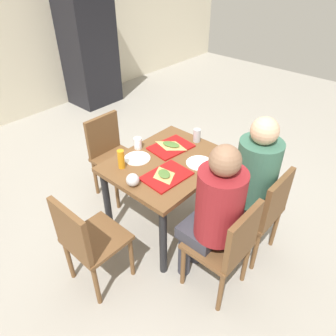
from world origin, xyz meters
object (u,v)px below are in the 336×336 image
at_px(main_table, 168,171).
at_px(chair_near_right, 262,209).
at_px(chair_far_side, 111,151).
at_px(pizza_slice_a, 164,174).
at_px(soda_can, 197,135).
at_px(foil_bundle, 133,180).
at_px(plastic_cup_b, 202,171).
at_px(chair_near_left, 228,245).
at_px(person_in_brown_jacket, 251,177).
at_px(tray_red_near, 167,176).
at_px(plastic_cup_a, 138,143).
at_px(drink_fridge, 88,43).
at_px(tray_red_far, 171,147).
at_px(pizza_slice_b, 171,145).
at_px(chair_left_end, 86,239).
at_px(paper_plate_center, 137,158).
at_px(paper_plate_near_edge, 199,163).
at_px(condiment_bottle, 121,159).
at_px(person_in_red, 214,209).

distance_m(main_table, chair_near_right, 0.82).
bearing_deg(chair_far_side, pizza_slice_a, -101.61).
height_order(soda_can, foil_bundle, soda_can).
xyz_separation_m(chair_near_right, chair_far_side, (-0.24, 1.56, 0.00)).
bearing_deg(plastic_cup_b, chair_near_left, -121.25).
height_order(chair_far_side, person_in_brown_jacket, person_in_brown_jacket).
xyz_separation_m(tray_red_near, plastic_cup_a, (0.15, 0.47, 0.04)).
bearing_deg(drink_fridge, tray_red_far, -113.20).
bearing_deg(pizza_slice_b, plastic_cup_a, 134.10).
bearing_deg(chair_left_end, pizza_slice_a, -10.31).
height_order(paper_plate_center, paper_plate_near_edge, same).
bearing_deg(person_in_brown_jacket, chair_near_right, -90.00).
bearing_deg(drink_fridge, chair_far_side, -122.92).
xyz_separation_m(paper_plate_near_edge, soda_can, (0.27, 0.24, 0.06)).
relative_size(chair_near_left, paper_plate_near_edge, 3.83).
height_order(chair_near_right, plastic_cup_a, chair_near_right).
distance_m(tray_red_near, pizza_slice_a, 0.03).
bearing_deg(foil_bundle, tray_red_far, 13.21).
relative_size(chair_near_right, condiment_bottle, 5.27).
xyz_separation_m(person_in_red, soda_can, (0.66, 0.66, 0.04)).
distance_m(tray_red_near, pizza_slice_b, 0.44).
relative_size(main_table, chair_near_right, 1.16).
bearing_deg(paper_plate_center, plastic_cup_a, 44.01).
bearing_deg(person_in_brown_jacket, main_table, 110.97).
xyz_separation_m(chair_far_side, soda_can, (0.42, -0.76, 0.29)).
distance_m(chair_far_side, tray_red_far, 0.72).
relative_size(main_table, tray_red_far, 2.72).
bearing_deg(tray_red_near, pizza_slice_a, 138.58).
relative_size(main_table, chair_near_left, 1.16).
relative_size(person_in_brown_jacket, plastic_cup_b, 12.53).
distance_m(person_in_brown_jacket, tray_red_far, 0.76).
bearing_deg(chair_left_end, condiment_bottle, 21.30).
distance_m(paper_plate_near_edge, plastic_cup_b, 0.18).
distance_m(chair_far_side, chair_left_end, 1.17).
bearing_deg(plastic_cup_b, main_table, 94.18).
bearing_deg(tray_red_far, person_in_brown_jacket, -84.46).
bearing_deg(chair_far_side, foil_bundle, -117.52).
distance_m(chair_far_side, condiment_bottle, 0.72).
relative_size(chair_left_end, soda_can, 6.91).
relative_size(chair_near_left, person_in_red, 0.67).
xyz_separation_m(chair_near_right, foil_bundle, (-0.66, 0.76, 0.28)).
height_order(tray_red_near, paper_plate_center, tray_red_near).
xyz_separation_m(chair_left_end, condiment_bottle, (0.56, 0.22, 0.31)).
distance_m(person_in_red, tray_red_far, 0.86).
xyz_separation_m(main_table, paper_plate_near_edge, (0.15, -0.22, 0.11)).
distance_m(chair_left_end, tray_red_near, 0.75).
distance_m(person_in_red, tray_red_near, 0.51).
relative_size(main_table, person_in_brown_jacket, 0.78).
xyz_separation_m(chair_near_left, person_in_brown_jacket, (0.49, 0.14, 0.25)).
bearing_deg(main_table, soda_can, 2.71).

